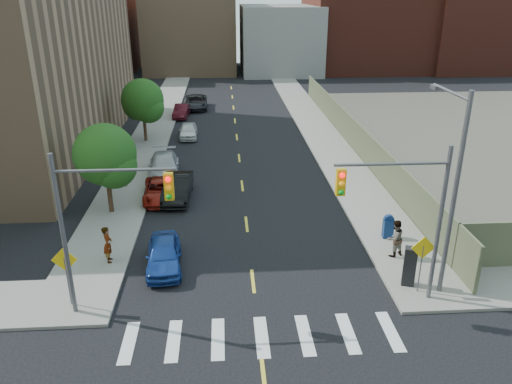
{
  "coord_description": "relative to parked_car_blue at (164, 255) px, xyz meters",
  "views": [
    {
      "loc": [
        -1.18,
        -11.72,
        12.59
      ],
      "look_at": [
        0.54,
        13.96,
        2.0
      ],
      "focal_mm": 35.0,
      "sensor_mm": 36.0,
      "label": 1
    }
  ],
  "objects": [
    {
      "name": "sidewalk_ne",
      "position": [
        11.95,
        31.98,
        -0.62
      ],
      "size": [
        3.5,
        73.0,
        0.15
      ],
      "primitive_type": "cube",
      "color": "gray",
      "rests_on": "ground"
    },
    {
      "name": "fence_north",
      "position": [
        13.8,
        18.48,
        0.55
      ],
      "size": [
        0.12,
        44.0,
        2.5
      ],
      "primitive_type": "cube",
      "color": "#5E6245",
      "rests_on": "ground"
    },
    {
      "name": "parked_car_grey",
      "position": [
        0.0,
        34.29,
        0.05
      ],
      "size": [
        2.61,
        5.41,
        1.49
      ],
      "primitive_type": "imported",
      "rotation": [
        0.0,
        0.0,
        0.03
      ],
      "color": "#212227",
      "rests_on": "ground"
    },
    {
      "name": "parked_car_red",
      "position": [
        -1.12,
        8.49,
        -0.09
      ],
      "size": [
        2.37,
        4.54,
        1.22
      ],
      "primitive_type": "imported",
      "rotation": [
        0.0,
        0.0,
        0.08
      ],
      "color": "maroon",
      "rests_on": "ground"
    },
    {
      "name": "parked_car_blue",
      "position": [
        0.0,
        0.0,
        0.0
      ],
      "size": [
        1.98,
        4.21,
        1.39
      ],
      "primitive_type": "imported",
      "rotation": [
        0.0,
        0.0,
        0.08
      ],
      "color": "#1A3E94",
      "rests_on": "ground"
    },
    {
      "name": "tree_west_near",
      "position": [
        -3.8,
        6.53,
        2.78
      ],
      "size": [
        3.66,
        3.64,
        5.52
      ],
      "color": "#332114",
      "rests_on": "ground"
    },
    {
      "name": "bg_bldg_east",
      "position": [
        26.2,
        62.48,
        7.3
      ],
      "size": [
        18.0,
        18.0,
        16.0
      ],
      "primitive_type": "cube",
      "color": "#592319",
      "rests_on": "ground"
    },
    {
      "name": "warn_sign_midwest",
      "position": [
        -3.6,
        10.48,
        1.3
      ],
      "size": [
        1.06,
        0.06,
        2.83
      ],
      "color": "#59595E",
      "rests_on": "ground"
    },
    {
      "name": "parked_car_white",
      "position": [
        -0.15,
        22.61,
        -0.04
      ],
      "size": [
        1.63,
        3.88,
        1.31
      ],
      "primitive_type": "imported",
      "rotation": [
        0.0,
        0.0,
        0.02
      ],
      "color": "silver",
      "rests_on": "ground"
    },
    {
      "name": "signal_ne",
      "position": [
        10.18,
        -3.52,
        3.83
      ],
      "size": [
        4.59,
        0.3,
        7.0
      ],
      "color": "#59595E",
      "rests_on": "ground"
    },
    {
      "name": "bg_bldg_center",
      "position": [
        12.2,
        60.48,
        4.3
      ],
      "size": [
        12.0,
        16.0,
        10.0
      ],
      "primitive_type": "cube",
      "color": "gray",
      "rests_on": "ground"
    },
    {
      "name": "bg_bldg_fareast",
      "position": [
        42.2,
        60.48,
        8.3
      ],
      "size": [
        14.0,
        16.0,
        18.0
      ],
      "primitive_type": "cube",
      "color": "#592319",
      "rests_on": "ground"
    },
    {
      "name": "bg_bldg_midwest",
      "position": [
        -1.8,
        62.48,
        6.8
      ],
      "size": [
        14.0,
        16.0,
        15.0
      ],
      "primitive_type": "cube",
      "color": "#8C6B4C",
      "rests_on": "ground"
    },
    {
      "name": "mailbox",
      "position": [
        11.65,
        2.08,
        0.09
      ],
      "size": [
        0.55,
        0.43,
        1.32
      ],
      "rotation": [
        0.0,
        0.0,
        -0.03
      ],
      "color": "navy",
      "rests_on": "sidewalk_ne"
    },
    {
      "name": "bg_bldg_west",
      "position": [
        -17.8,
        60.48,
        5.3
      ],
      "size": [
        14.0,
        18.0,
        12.0
      ],
      "primitive_type": "cube",
      "color": "#592319",
      "rests_on": "ground"
    },
    {
      "name": "warn_sign_ne",
      "position": [
        11.4,
        -3.02,
        1.3
      ],
      "size": [
        1.06,
        0.06,
        2.83
      ],
      "color": "#59595E",
      "rests_on": "ground"
    },
    {
      "name": "streetlight_ne",
      "position": [
        12.4,
        -2.62,
        4.52
      ],
      "size": [
        0.25,
        3.7,
        9.0
      ],
      "color": "#59595E",
      "rests_on": "ground"
    },
    {
      "name": "payphone",
      "position": [
        11.14,
        -2.47,
        0.38
      ],
      "size": [
        0.67,
        0.61,
        1.85
      ],
      "primitive_type": "cube",
      "rotation": [
        0.0,
        0.0,
        -0.35
      ],
      "color": "black",
      "rests_on": "sidewalk_ne"
    },
    {
      "name": "parked_car_maroon",
      "position": [
        -1.3,
        30.27,
        -0.04
      ],
      "size": [
        1.67,
        4.09,
        1.32
      ],
      "primitive_type": "imported",
      "rotation": [
        0.0,
        0.0,
        -0.07
      ],
      "color": "#3E0C15",
      "rests_on": "ground"
    },
    {
      "name": "parked_car_black",
      "position": [
        0.0,
        8.49,
        0.07
      ],
      "size": [
        1.79,
        4.72,
        1.54
      ],
      "primitive_type": "imported",
      "rotation": [
        0.0,
        0.0,
        -0.04
      ],
      "color": "black",
      "rests_on": "ground"
    },
    {
      "name": "sidewalk_nw",
      "position": [
        -3.55,
        31.98,
        -0.62
      ],
      "size": [
        3.5,
        73.0,
        0.15
      ],
      "primitive_type": "cube",
      "color": "gray",
      "rests_on": "ground"
    },
    {
      "name": "warn_sign_nw",
      "position": [
        -3.6,
        -3.02,
        1.3
      ],
      "size": [
        1.06,
        0.06,
        2.83
      ],
      "color": "#59595E",
      "rests_on": "ground"
    },
    {
      "name": "tree_west_far",
      "position": [
        -3.8,
        21.53,
        2.78
      ],
      "size": [
        3.66,
        3.64,
        5.52
      ],
      "color": "#332114",
      "rests_on": "ground"
    },
    {
      "name": "parked_car_silver",
      "position": [
        -1.3,
        12.84,
        0.05
      ],
      "size": [
        2.54,
        5.31,
        1.49
      ],
      "primitive_type": "imported",
      "rotation": [
        0.0,
        0.0,
        0.09
      ],
      "color": "#ACAEB4",
      "rests_on": "ground"
    },
    {
      "name": "pedestrian_west",
      "position": [
        -2.71,
        0.52,
        0.38
      ],
      "size": [
        0.53,
        0.73,
        1.85
      ],
      "primitive_type": "imported",
      "rotation": [
        0.0,
        0.0,
        1.71
      ],
      "color": "gray",
      "rests_on": "sidewalk_nw"
    },
    {
      "name": "pedestrian_east",
      "position": [
        11.34,
        0.14,
        0.42
      ],
      "size": [
        1.15,
        1.05,
        1.92
      ],
      "primitive_type": "imported",
      "rotation": [
        0.0,
        0.0,
        3.56
      ],
      "color": "gray",
      "rests_on": "sidewalk_ne"
    },
    {
      "name": "signal_nw",
      "position": [
        -1.78,
        -3.52,
        3.83
      ],
      "size": [
        4.59,
        0.3,
        7.0
      ],
      "color": "#59595E",
      "rests_on": "ground"
    }
  ]
}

